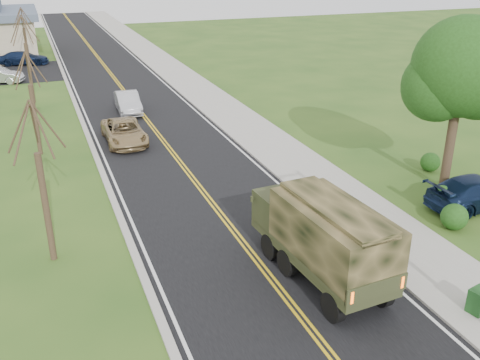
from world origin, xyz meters
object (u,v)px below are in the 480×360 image
military_truck (323,234)px  sedan_silver (128,103)px  suv_champagne (124,132)px  pickup_navy (478,192)px  utility_box_near (479,301)px

military_truck → sedan_silver: (-2.41, 23.48, -1.07)m
suv_champagne → sedan_silver: sedan_silver is taller
suv_champagne → military_truck: bearing=-77.5°
pickup_navy → utility_box_near: size_ratio=6.19×
sedan_silver → pickup_navy: (11.74, -20.93, 0.01)m
military_truck → sedan_silver: bearing=91.7°
sedan_silver → pickup_navy: size_ratio=0.87×
sedan_silver → military_truck: bearing=-81.7°
suv_champagne → utility_box_near: (7.44, -20.54, -0.17)m
military_truck → pickup_navy: military_truck is taller
utility_box_near → suv_champagne: bearing=96.4°
military_truck → pickup_navy: bearing=11.2°
pickup_navy → utility_box_near: bearing=135.6°
military_truck → suv_champagne: (-3.81, 17.00, -1.11)m
utility_box_near → sedan_silver: bearing=89.1°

